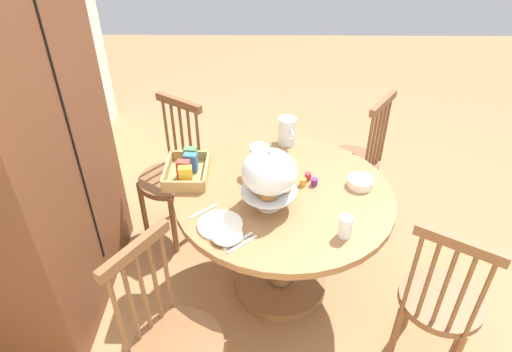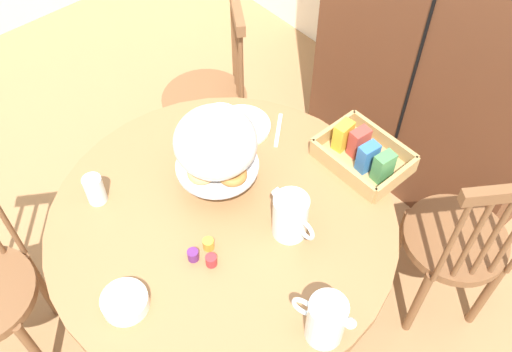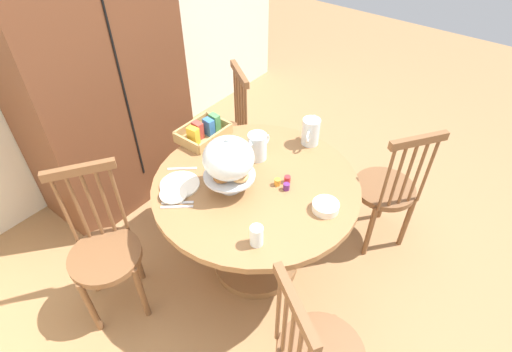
{
  "view_description": "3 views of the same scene",
  "coord_description": "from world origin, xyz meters",
  "px_view_note": "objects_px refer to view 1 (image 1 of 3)",
  "views": [
    {
      "loc": [
        -1.8,
        0.31,
        2.18
      ],
      "look_at": [
        0.1,
        0.33,
        0.84
      ],
      "focal_mm": 31.58,
      "sensor_mm": 36.0,
      "label": 1
    },
    {
      "loc": [
        0.98,
        -0.44,
        2.29
      ],
      "look_at": [
        0.1,
        0.33,
        0.84
      ],
      "focal_mm": 39.75,
      "sensor_mm": 36.0,
      "label": 2
    },
    {
      "loc": [
        -1.21,
        -0.85,
        2.25
      ],
      "look_at": [
        0.1,
        0.18,
        0.79
      ],
      "focal_mm": 28.22,
      "sensor_mm": 36.0,
      "label": 3
    }
  ],
  "objects_px": {
    "wooden_armoire": "(20,155)",
    "milk_pitcher": "(259,161)",
    "china_plate_small": "(227,235)",
    "cereal_bowl": "(360,182)",
    "windsor_chair_facing_door": "(174,344)",
    "cereal_basket": "(187,170)",
    "china_plate_large": "(220,225)",
    "dining_table": "(283,223)",
    "windsor_chair_far_side": "(440,303)",
    "pastry_stand_with_dome": "(269,174)",
    "drinking_glass": "(346,227)",
    "orange_juice_pitcher": "(287,132)",
    "windsor_chair_near_window": "(353,163)",
    "windsor_chair_by_cabinet": "(172,178)"
  },
  "relations": [
    {
      "from": "china_plate_large",
      "to": "drinking_glass",
      "type": "relative_size",
      "value": 2.0
    },
    {
      "from": "cereal_basket",
      "to": "cereal_bowl",
      "type": "bearing_deg",
      "value": -94.95
    },
    {
      "from": "china_plate_large",
      "to": "cereal_bowl",
      "type": "xyz_separation_m",
      "value": [
        0.33,
        -0.73,
        0.02
      ]
    },
    {
      "from": "wooden_armoire",
      "to": "dining_table",
      "type": "height_order",
      "value": "wooden_armoire"
    },
    {
      "from": "windsor_chair_near_window",
      "to": "china_plate_small",
      "type": "xyz_separation_m",
      "value": [
        -1.07,
        0.8,
        0.3
      ]
    },
    {
      "from": "wooden_armoire",
      "to": "milk_pitcher",
      "type": "relative_size",
      "value": 10.05
    },
    {
      "from": "cereal_basket",
      "to": "china_plate_small",
      "type": "xyz_separation_m",
      "value": [
        -0.5,
        -0.25,
        -0.02
      ]
    },
    {
      "from": "dining_table",
      "to": "windsor_chair_facing_door",
      "type": "distance_m",
      "value": 0.89
    },
    {
      "from": "windsor_chair_near_window",
      "to": "windsor_chair_by_cabinet",
      "type": "height_order",
      "value": "same"
    },
    {
      "from": "milk_pitcher",
      "to": "cereal_bowl",
      "type": "xyz_separation_m",
      "value": [
        -0.13,
        -0.55,
        -0.05
      ]
    },
    {
      "from": "wooden_armoire",
      "to": "drinking_glass",
      "type": "distance_m",
      "value": 1.63
    },
    {
      "from": "china_plate_large",
      "to": "windsor_chair_facing_door",
      "type": "bearing_deg",
      "value": 158.06
    },
    {
      "from": "windsor_chair_near_window",
      "to": "windsor_chair_far_side",
      "type": "bearing_deg",
      "value": -170.17
    },
    {
      "from": "dining_table",
      "to": "cereal_basket",
      "type": "distance_m",
      "value": 0.61
    },
    {
      "from": "windsor_chair_far_side",
      "to": "drinking_glass",
      "type": "distance_m",
      "value": 0.6
    },
    {
      "from": "pastry_stand_with_dome",
      "to": "china_plate_large",
      "type": "relative_size",
      "value": 1.56
    },
    {
      "from": "wooden_armoire",
      "to": "milk_pitcher",
      "type": "height_order",
      "value": "wooden_armoire"
    },
    {
      "from": "wooden_armoire",
      "to": "windsor_chair_near_window",
      "type": "xyz_separation_m",
      "value": [
        0.75,
        -1.84,
        -0.53
      ]
    },
    {
      "from": "china_plate_small",
      "to": "windsor_chair_facing_door",
      "type": "bearing_deg",
      "value": 149.21
    },
    {
      "from": "milk_pitcher",
      "to": "drinking_glass",
      "type": "distance_m",
      "value": 0.66
    },
    {
      "from": "china_plate_large",
      "to": "cereal_bowl",
      "type": "distance_m",
      "value": 0.8
    },
    {
      "from": "milk_pitcher",
      "to": "pastry_stand_with_dome",
      "type": "bearing_deg",
      "value": -171.02
    },
    {
      "from": "windsor_chair_facing_door",
      "to": "china_plate_small",
      "type": "distance_m",
      "value": 0.53
    },
    {
      "from": "windsor_chair_by_cabinet",
      "to": "windsor_chair_far_side",
      "type": "xyz_separation_m",
      "value": [
        -1.02,
        -1.45,
        0.0
      ]
    },
    {
      "from": "windsor_chair_near_window",
      "to": "windsor_chair_by_cabinet",
      "type": "relative_size",
      "value": 1.0
    },
    {
      "from": "cereal_basket",
      "to": "china_plate_small",
      "type": "height_order",
      "value": "cereal_basket"
    },
    {
      "from": "pastry_stand_with_dome",
      "to": "windsor_chair_far_side",
      "type": "bearing_deg",
      "value": -114.65
    },
    {
      "from": "cereal_bowl",
      "to": "dining_table",
      "type": "bearing_deg",
      "value": 97.9
    },
    {
      "from": "pastry_stand_with_dome",
      "to": "windsor_chair_facing_door",
      "type": "bearing_deg",
      "value": 145.46
    },
    {
      "from": "pastry_stand_with_dome",
      "to": "china_plate_small",
      "type": "height_order",
      "value": "pastry_stand_with_dome"
    },
    {
      "from": "windsor_chair_near_window",
      "to": "cereal_bowl",
      "type": "xyz_separation_m",
      "value": [
        -0.66,
        0.11,
        0.31
      ]
    },
    {
      "from": "windsor_chair_far_side",
      "to": "pastry_stand_with_dome",
      "type": "relative_size",
      "value": 2.83
    },
    {
      "from": "china_plate_small",
      "to": "cereal_bowl",
      "type": "relative_size",
      "value": 1.07
    },
    {
      "from": "windsor_chair_facing_door",
      "to": "cereal_bowl",
      "type": "distance_m",
      "value": 1.24
    },
    {
      "from": "dining_table",
      "to": "orange_juice_pitcher",
      "type": "xyz_separation_m",
      "value": [
        0.5,
        -0.03,
        0.3
      ]
    },
    {
      "from": "windsor_chair_facing_door",
      "to": "cereal_basket",
      "type": "distance_m",
      "value": 0.93
    },
    {
      "from": "dining_table",
      "to": "cereal_bowl",
      "type": "xyz_separation_m",
      "value": [
        0.06,
        -0.41,
        0.24
      ]
    },
    {
      "from": "cereal_basket",
      "to": "dining_table",
      "type": "bearing_deg",
      "value": -104.65
    },
    {
      "from": "drinking_glass",
      "to": "windsor_chair_by_cabinet",
      "type": "bearing_deg",
      "value": 48.91
    },
    {
      "from": "orange_juice_pitcher",
      "to": "milk_pitcher",
      "type": "bearing_deg",
      "value": 152.14
    },
    {
      "from": "cereal_basket",
      "to": "pastry_stand_with_dome",
      "type": "bearing_deg",
      "value": -120.31
    },
    {
      "from": "china_plate_large",
      "to": "cereal_basket",
      "type": "bearing_deg",
      "value": 26.94
    },
    {
      "from": "pastry_stand_with_dome",
      "to": "orange_juice_pitcher",
      "type": "height_order",
      "value": "pastry_stand_with_dome"
    },
    {
      "from": "orange_juice_pitcher",
      "to": "windsor_chair_near_window",
      "type": "bearing_deg",
      "value": -66.52
    },
    {
      "from": "windsor_chair_facing_door",
      "to": "orange_juice_pitcher",
      "type": "height_order",
      "value": "windsor_chair_facing_door"
    },
    {
      "from": "windsor_chair_far_side",
      "to": "cereal_basket",
      "type": "bearing_deg",
      "value": 63.28
    },
    {
      "from": "orange_juice_pitcher",
      "to": "cereal_basket",
      "type": "relative_size",
      "value": 0.6
    },
    {
      "from": "drinking_glass",
      "to": "milk_pitcher",
      "type": "bearing_deg",
      "value": 37.53
    },
    {
      "from": "milk_pitcher",
      "to": "windsor_chair_far_side",
      "type": "bearing_deg",
      "value": -128.22
    },
    {
      "from": "windsor_chair_by_cabinet",
      "to": "windsor_chair_facing_door",
      "type": "height_order",
      "value": "same"
    }
  ]
}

